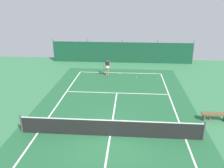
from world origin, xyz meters
The scene contains 10 objects.
ground_plane centered at (0.00, 0.00, 0.00)m, with size 36.00×36.00×0.00m, color #387A4C.
court_surface centered at (0.00, 0.00, 0.00)m, with size 11.02×26.60×0.01m.
tennis_net centered at (0.00, 0.00, 0.51)m, with size 10.12×0.10×1.10m.
back_fence centered at (0.00, 16.57, 0.67)m, with size 16.30×0.98×2.70m.
tennis_player centered at (-1.22, 10.93, 0.96)m, with size 0.72×0.75×1.64m.
tennis_ball_near_player centered at (1.64, 10.54, 0.03)m, with size 0.07×0.07×0.07m, color #CCDB33.
tennis_ball_midcourt centered at (3.61, 10.20, 0.03)m, with size 0.07×0.07×0.07m, color #CCDB33.
parked_car centered at (1.51, 18.83, 0.84)m, with size 2.09×4.24×1.68m.
courtside_bench centered at (6.31, 2.31, 0.37)m, with size 1.60×0.40×0.49m.
water_bottle centered at (6.06, 2.34, 0.12)m, with size 0.08×0.08×0.24m, color #D84C38.
Camera 1 is at (1.01, -11.51, 7.23)m, focal length 38.61 mm.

